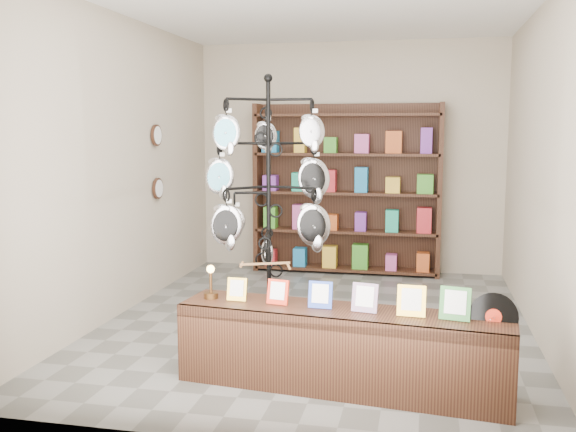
{
  "coord_description": "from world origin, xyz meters",
  "views": [
    {
      "loc": [
        0.99,
        -5.98,
        1.85
      ],
      "look_at": [
        -0.07,
        -1.0,
        1.17
      ],
      "focal_mm": 40.0,
      "sensor_mm": 36.0,
      "label": 1
    }
  ],
  "objects": [
    {
      "name": "display_tree",
      "position": [
        -0.36,
        -0.46,
        1.35
      ],
      "size": [
        1.24,
        1.23,
        2.34
      ],
      "rotation": [
        0.0,
        0.0,
        0.31
      ],
      "color": "black",
      "rests_on": "ground"
    },
    {
      "name": "ground",
      "position": [
        0.0,
        0.0,
        0.0
      ],
      "size": [
        5.0,
        5.0,
        0.0
      ],
      "primitive_type": "plane",
      "color": "slate",
      "rests_on": "ground"
    },
    {
      "name": "front_shelf",
      "position": [
        0.44,
        -1.56,
        0.29
      ],
      "size": [
        2.42,
        0.74,
        0.84
      ],
      "rotation": [
        0.0,
        0.0,
        -0.11
      ],
      "color": "black",
      "rests_on": "ground"
    },
    {
      "name": "wall_clocks",
      "position": [
        -1.97,
        0.8,
        1.5
      ],
      "size": [
        0.03,
        0.24,
        0.84
      ],
      "color": "black",
      "rests_on": "ground"
    },
    {
      "name": "room_envelope",
      "position": [
        0.0,
        0.0,
        1.85
      ],
      "size": [
        5.0,
        5.0,
        5.0
      ],
      "color": "#AEA08C",
      "rests_on": "ground"
    },
    {
      "name": "back_shelving",
      "position": [
        0.0,
        2.3,
        1.03
      ],
      "size": [
        2.42,
        0.36,
        2.2
      ],
      "color": "black",
      "rests_on": "ground"
    }
  ]
}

